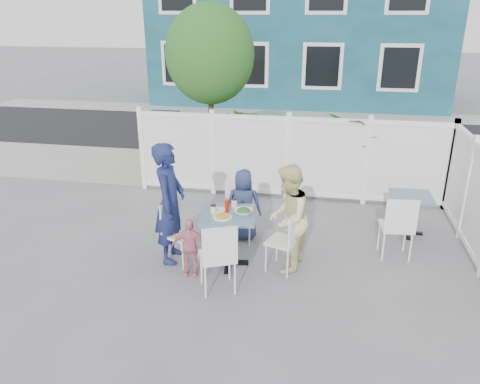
% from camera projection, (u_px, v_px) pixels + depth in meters
% --- Properties ---
extents(ground, '(80.00, 80.00, 0.00)m').
position_uv_depth(ground, '(264.00, 256.00, 6.94)').
color(ground, slate).
extents(near_sidewalk, '(24.00, 2.60, 0.01)m').
position_uv_depth(near_sidewalk, '(288.00, 174.00, 10.42)').
color(near_sidewalk, gray).
rests_on(near_sidewalk, ground).
extents(street, '(24.00, 5.00, 0.01)m').
position_uv_depth(street, '(299.00, 134.00, 13.81)').
color(street, black).
rests_on(street, ground).
extents(far_sidewalk, '(24.00, 1.60, 0.01)m').
position_uv_depth(far_sidewalk, '(305.00, 113.00, 16.65)').
color(far_sidewalk, gray).
rests_on(far_sidewalk, ground).
extents(building, '(11.00, 6.00, 6.00)m').
position_uv_depth(building, '(301.00, 22.00, 18.77)').
color(building, '#14434F').
rests_on(building, ground).
extents(fence_back, '(5.86, 0.08, 1.60)m').
position_uv_depth(fence_back, '(288.00, 159.00, 8.84)').
color(fence_back, white).
rests_on(fence_back, ground).
extents(fence_right, '(0.08, 3.66, 1.60)m').
position_uv_depth(fence_right, '(479.00, 207.00, 6.69)').
color(fence_right, white).
rests_on(fence_right, ground).
extents(tree, '(1.80, 1.62, 3.59)m').
position_uv_depth(tree, '(210.00, 55.00, 9.31)').
color(tree, '#382316').
rests_on(tree, ground).
extents(utility_cabinet, '(0.65, 0.47, 1.19)m').
position_uv_depth(utility_cabinet, '(164.00, 140.00, 10.90)').
color(utility_cabinet, gold).
rests_on(utility_cabinet, ground).
extents(potted_shrub_a, '(1.08, 1.08, 1.59)m').
position_uv_depth(potted_shrub_a, '(248.00, 147.00, 9.63)').
color(potted_shrub_a, '#215519').
rests_on(potted_shrub_a, ground).
extents(potted_shrub_b, '(1.93, 1.94, 1.63)m').
position_uv_depth(potted_shrub_b, '(353.00, 152.00, 9.17)').
color(potted_shrub_b, '#215519').
rests_on(potted_shrub_b, ground).
extents(main_table, '(0.85, 0.85, 0.79)m').
position_uv_depth(main_table, '(228.00, 225.00, 6.51)').
color(main_table, '#436E80').
rests_on(main_table, ground).
extents(spare_table, '(0.64, 0.64, 0.67)m').
position_uv_depth(spare_table, '(410.00, 204.00, 7.47)').
color(spare_table, '#436E80').
rests_on(spare_table, ground).
extents(chair_left, '(0.52, 0.52, 0.89)m').
position_uv_depth(chair_left, '(176.00, 228.00, 6.65)').
color(chair_left, white).
rests_on(chair_left, ground).
extents(chair_right, '(0.51, 0.52, 0.90)m').
position_uv_depth(chair_right, '(288.00, 237.00, 6.37)').
color(chair_right, white).
rests_on(chair_right, ground).
extents(chair_back, '(0.48, 0.47, 0.93)m').
position_uv_depth(chair_back, '(238.00, 207.00, 7.31)').
color(chair_back, white).
rests_on(chair_back, ground).
extents(chair_near, '(0.57, 0.56, 0.97)m').
position_uv_depth(chair_near, '(218.00, 253.00, 5.86)').
color(chair_near, white).
rests_on(chair_near, ground).
extents(chair_spare, '(0.48, 0.46, 0.98)m').
position_uv_depth(chair_spare, '(398.00, 223.00, 6.67)').
color(chair_spare, white).
rests_on(chair_spare, ground).
extents(man, '(0.46, 0.66, 1.75)m').
position_uv_depth(man, '(170.00, 203.00, 6.57)').
color(man, navy).
rests_on(man, ground).
extents(woman, '(0.67, 0.81, 1.52)m').
position_uv_depth(woman, '(287.00, 219.00, 6.36)').
color(woman, '#D7CE4A').
rests_on(woman, ground).
extents(boy, '(0.59, 0.41, 1.14)m').
position_uv_depth(boy, '(243.00, 205.00, 7.31)').
color(boy, navy).
rests_on(boy, ground).
extents(toddler, '(0.51, 0.25, 0.83)m').
position_uv_depth(toddler, '(189.00, 247.00, 6.33)').
color(toddler, pink).
rests_on(toddler, ground).
extents(plate_main, '(0.26, 0.26, 0.02)m').
position_uv_depth(plate_main, '(222.00, 217.00, 6.32)').
color(plate_main, white).
rests_on(plate_main, main_table).
extents(plate_side, '(0.22, 0.22, 0.02)m').
position_uv_depth(plate_side, '(218.00, 210.00, 6.56)').
color(plate_side, white).
rests_on(plate_side, main_table).
extents(salad_bowl, '(0.25, 0.25, 0.06)m').
position_uv_depth(salad_bowl, '(244.00, 212.00, 6.43)').
color(salad_bowl, white).
rests_on(salad_bowl, main_table).
extents(coffee_cup_a, '(0.08, 0.08, 0.11)m').
position_uv_depth(coffee_cup_a, '(213.00, 210.00, 6.44)').
color(coffee_cup_a, beige).
rests_on(coffee_cup_a, main_table).
extents(coffee_cup_b, '(0.08, 0.08, 0.12)m').
position_uv_depth(coffee_cup_b, '(234.00, 204.00, 6.64)').
color(coffee_cup_b, beige).
rests_on(coffee_cup_b, main_table).
extents(ketchup_bottle, '(0.05, 0.05, 0.18)m').
position_uv_depth(ketchup_bottle, '(227.00, 206.00, 6.47)').
color(ketchup_bottle, '#B71404').
rests_on(ketchup_bottle, main_table).
extents(salt_shaker, '(0.03, 0.03, 0.07)m').
position_uv_depth(salt_shaker, '(226.00, 205.00, 6.66)').
color(salt_shaker, white).
rests_on(salt_shaker, main_table).
extents(pepper_shaker, '(0.03, 0.03, 0.08)m').
position_uv_depth(pepper_shaker, '(228.00, 204.00, 6.69)').
color(pepper_shaker, black).
rests_on(pepper_shaker, main_table).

